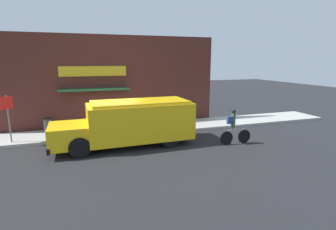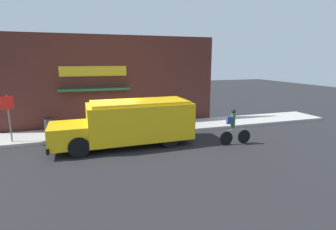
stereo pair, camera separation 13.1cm
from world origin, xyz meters
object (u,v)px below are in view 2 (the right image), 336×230
object	(u,v)px
stop_sign_post	(8,111)
trash_bin	(49,125)
cyclist	(234,128)
school_bus	(130,122)

from	to	relation	value
stop_sign_post	trash_bin	size ratio (longest dim) A/B	3.00
cyclist	trash_bin	xyz separation A→B (m)	(-8.62, 4.63, -0.30)
school_bus	cyclist	xyz separation A→B (m)	(4.70, -1.41, -0.29)
cyclist	trash_bin	distance (m)	9.80
cyclist	school_bus	bearing A→B (deg)	164.09
school_bus	trash_bin	xyz separation A→B (m)	(-3.92, 3.22, -0.59)
cyclist	trash_bin	world-z (taller)	cyclist
school_bus	cyclist	world-z (taller)	school_bus
stop_sign_post	trash_bin	world-z (taller)	stop_sign_post
school_bus	trash_bin	distance (m)	5.11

